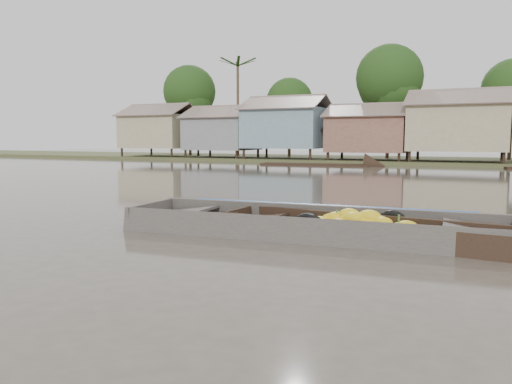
% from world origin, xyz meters
% --- Properties ---
extents(ground, '(120.00, 120.00, 0.00)m').
position_xyz_m(ground, '(0.00, 0.00, 0.00)').
color(ground, '#484137').
rests_on(ground, ground).
extents(riverbank, '(120.00, 12.47, 10.22)m').
position_xyz_m(riverbank, '(3.03, 31.86, 3.07)').
color(riverbank, '#384723').
rests_on(riverbank, ground).
extents(banana_boat, '(5.73, 1.85, 0.79)m').
position_xyz_m(banana_boat, '(2.22, 0.49, 0.16)').
color(banana_boat, black).
rests_on(banana_boat, ground).
extents(viewer_boat, '(7.69, 2.42, 0.61)m').
position_xyz_m(viewer_boat, '(1.35, 0.52, 0.06)').
color(viewer_boat, '#3B3632').
rests_on(viewer_boat, ground).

